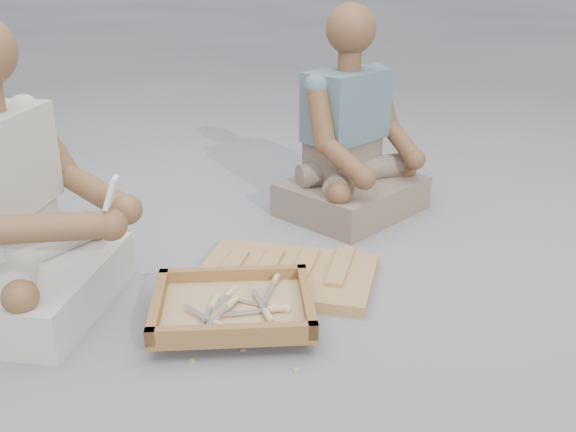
{
  "coord_description": "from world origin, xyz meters",
  "views": [
    {
      "loc": [
        -0.14,
        -1.82,
        1.13
      ],
      "look_at": [
        0.03,
        0.22,
        0.3
      ],
      "focal_mm": 40.0,
      "sensor_mm": 36.0,
      "label": 1
    }
  ],
  "objects": [
    {
      "name": "wood_chip_8",
      "position": [
        0.01,
        -0.25,
        0.0
      ],
      "size": [
        0.02,
        0.02,
        0.0
      ],
      "primitive_type": "cube",
      "rotation": [
        0.0,
        0.0,
        0.36
      ],
      "color": "tan",
      "rests_on": "ground"
    },
    {
      "name": "chisel_2",
      "position": [
        -0.19,
        0.09,
        0.07
      ],
      "size": [
        0.11,
        0.21,
        0.02
      ],
      "rotation": [
        0.0,
        0.0,
        1.11
      ],
      "color": "silver",
      "rests_on": "tool_tray"
    },
    {
      "name": "chisel_4",
      "position": [
        -0.04,
        -0.01,
        0.07
      ],
      "size": [
        0.21,
        0.11,
        0.02
      ],
      "rotation": [
        0.0,
        0.0,
        -0.45
      ],
      "color": "silver",
      "rests_on": "tool_tray"
    },
    {
      "name": "craftsman",
      "position": [
        -0.87,
        0.19,
        0.34
      ],
      "size": [
        0.72,
        0.73,
        0.99
      ],
      "rotation": [
        0.0,
        0.0,
        -1.8
      ],
      "color": "#B9B6AC",
      "rests_on": "ground"
    },
    {
      "name": "wood_chip_2",
      "position": [
        -0.3,
        -0.18,
        0.0
      ],
      "size": [
        0.02,
        0.02,
        0.0
      ],
      "primitive_type": "cube",
      "rotation": [
        0.0,
        0.0,
        1.93
      ],
      "color": "tan",
      "rests_on": "ground"
    },
    {
      "name": "wood_chip_4",
      "position": [
        -0.13,
        0.36,
        0.0
      ],
      "size": [
        0.02,
        0.02,
        0.0
      ],
      "primitive_type": "cube",
      "rotation": [
        0.0,
        0.0,
        0.69
      ],
      "color": "tan",
      "rests_on": "ground"
    },
    {
      "name": "chisel_1",
      "position": [
        -0.05,
        -0.03,
        0.08
      ],
      "size": [
        0.22,
        0.04,
        0.02
      ],
      "rotation": [
        0.0,
        0.0,
        0.11
      ],
      "color": "silver",
      "rests_on": "tool_tray"
    },
    {
      "name": "wood_chip_5",
      "position": [
        -0.18,
        0.3,
        0.0
      ],
      "size": [
        0.02,
        0.02,
        0.0
      ],
      "primitive_type": "cube",
      "rotation": [
        0.0,
        0.0,
        2.18
      ],
      "color": "tan",
      "rests_on": "ground"
    },
    {
      "name": "wood_chip_7",
      "position": [
        0.06,
        -0.11,
        0.0
      ],
      "size": [
        0.02,
        0.02,
        0.0
      ],
      "primitive_type": "cube",
      "rotation": [
        0.0,
        0.0,
        1.52
      ],
      "color": "tan",
      "rests_on": "ground"
    },
    {
      "name": "wood_chip_6",
      "position": [
        -0.11,
        0.22,
        0.0
      ],
      "size": [
        0.02,
        0.02,
        0.0
      ],
      "primitive_type": "cube",
      "rotation": [
        0.0,
        0.0,
        3.13
      ],
      "color": "tan",
      "rests_on": "ground"
    },
    {
      "name": "chisel_5",
      "position": [
        -0.02,
        0.16,
        0.08
      ],
      "size": [
        0.08,
        0.21,
        0.02
      ],
      "rotation": [
        0.0,
        0.0,
        1.26
      ],
      "color": "silver",
      "rests_on": "tool_tray"
    },
    {
      "name": "wood_chip_9",
      "position": [
        -0.37,
        -0.07,
        0.0
      ],
      "size": [
        0.02,
        0.02,
        0.0
      ],
      "primitive_type": "cube",
      "rotation": [
        0.0,
        0.0,
        2.73
      ],
      "color": "tan",
      "rests_on": "ground"
    },
    {
      "name": "tool_tray",
      "position": [
        -0.17,
        0.02,
        0.07
      ],
      "size": [
        0.52,
        0.42,
        0.07
      ],
      "rotation": [
        0.0,
        0.0,
        -0.01
      ],
      "color": "brown",
      "rests_on": "carved_panel"
    },
    {
      "name": "chisel_3",
      "position": [
        -0.06,
        -0.06,
        0.08
      ],
      "size": [
        0.07,
        0.22,
        0.02
      ],
      "rotation": [
        0.0,
        0.0,
        -1.35
      ],
      "color": "silver",
      "rests_on": "tool_tray"
    },
    {
      "name": "chisel_7",
      "position": [
        -0.22,
        -0.11,
        0.09
      ],
      "size": [
        0.16,
        0.18,
        0.02
      ],
      "rotation": [
        0.0,
        0.0,
        -0.86
      ],
      "color": "silver",
      "rests_on": "tool_tray"
    },
    {
      "name": "wood_chip_3",
      "position": [
        0.14,
        0.08,
        0.0
      ],
      "size": [
        0.02,
        0.02,
        0.0
      ],
      "primitive_type": "cube",
      "rotation": [
        0.0,
        0.0,
        1.29
      ],
      "color": "tan",
      "rests_on": "ground"
    },
    {
      "name": "wood_chip_0",
      "position": [
        -0.14,
        -0.13,
        0.0
      ],
      "size": [
        0.02,
        0.02,
        0.0
      ],
      "primitive_type": "cube",
      "rotation": [
        0.0,
        0.0,
        1.46
      ],
      "color": "tan",
      "rests_on": "ground"
    },
    {
      "name": "wood_chip_1",
      "position": [
        -0.51,
        0.41,
        0.0
      ],
      "size": [
        0.02,
        0.02,
        0.0
      ],
      "primitive_type": "cube",
      "rotation": [
        0.0,
        0.0,
        3.09
      ],
      "color": "tan",
      "rests_on": "ground"
    },
    {
      "name": "companion",
      "position": [
        0.38,
        1.0,
        0.32
      ],
      "size": [
        0.78,
        0.77,
        0.95
      ],
      "rotation": [
        0.0,
        0.0,
        3.87
      ],
      "color": "gray",
      "rests_on": "ground"
    },
    {
      "name": "mobile_phone",
      "position": [
        -0.53,
        0.05,
        0.47
      ],
      "size": [
        0.05,
        0.05,
        0.11
      ],
      "rotation": [
        -0.35,
        0.0,
        -1.66
      ],
      "color": "white",
      "rests_on": "craftsman"
    },
    {
      "name": "carved_panel",
      "position": [
        0.03,
        0.32,
        0.02
      ],
      "size": [
        0.75,
        0.61,
        0.04
      ],
      "primitive_type": "cube",
      "rotation": [
        0.0,
        0.0,
        -0.32
      ],
      "color": "#915D38",
      "rests_on": "ground"
    },
    {
      "name": "chisel_0",
      "position": [
        -0.24,
        0.02,
        0.07
      ],
      "size": [
        0.07,
        0.22,
        0.02
      ],
      "rotation": [
        0.0,
        0.0,
        1.31
      ],
      "color": "silver",
      "rests_on": "tool_tray"
    },
    {
      "name": "ground",
      "position": [
        0.0,
        0.0,
        0.0
      ],
      "size": [
        60.0,
        60.0,
        0.0
      ],
      "primitive_type": "plane",
      "color": "gray",
      "rests_on": "ground"
    },
    {
      "name": "chisel_6",
      "position": [
        -0.19,
        -0.01,
        0.09
      ],
      "size": [
        0.12,
        0.2,
        0.02
      ],
      "rotation": [
        0.0,
        0.0,
        1.07
      ],
      "color": "silver",
      "rests_on": "tool_tray"
    }
  ]
}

